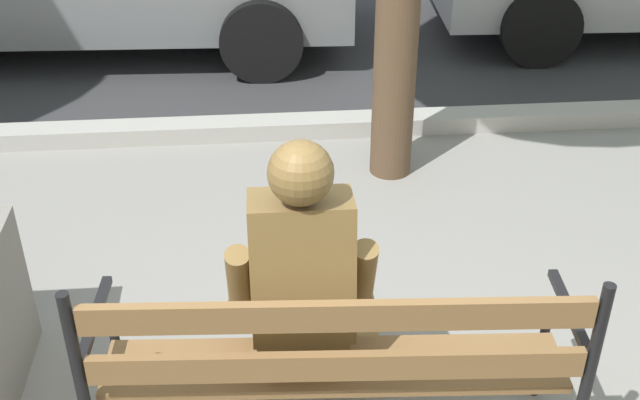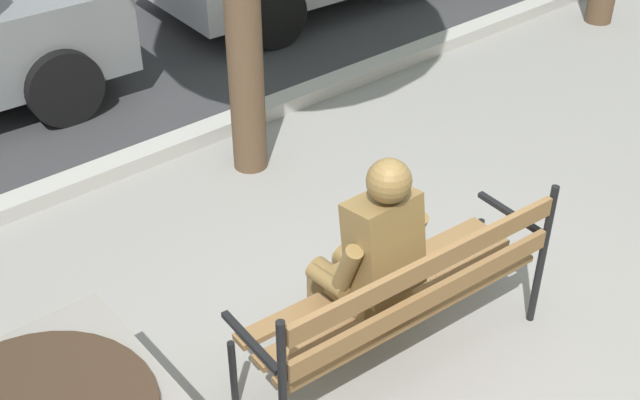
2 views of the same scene
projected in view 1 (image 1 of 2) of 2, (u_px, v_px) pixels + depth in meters
curb_stone at (282, 127)px, 5.57m from camera, size 60.00×0.20×0.12m
park_bench at (335, 351)px, 2.96m from camera, size 1.83×0.64×0.95m
bronze_statue_seated at (304, 289)px, 3.07m from camera, size 0.63×0.76×1.37m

